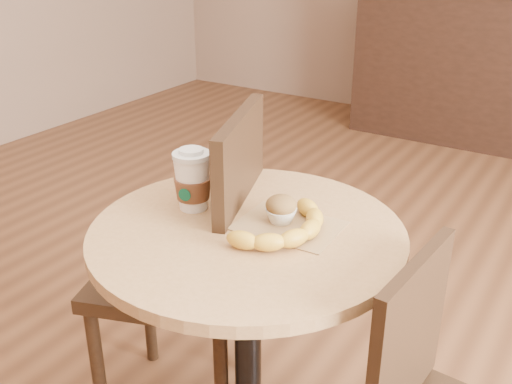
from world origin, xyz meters
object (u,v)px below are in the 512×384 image
at_px(chair_left, 198,262).
at_px(coffee_cup, 193,182).
at_px(banana, 288,226).
at_px(cafe_table, 248,298).
at_px(muffin, 281,209).

height_order(chair_left, coffee_cup, chair_left).
bearing_deg(coffee_cup, banana, -11.77).
distance_m(cafe_table, banana, 0.24).
distance_m(coffee_cup, banana, 0.28).
xyz_separation_m(cafe_table, chair_left, (-0.23, 0.09, -0.01)).
height_order(coffee_cup, banana, coffee_cup).
height_order(muffin, banana, muffin).
relative_size(chair_left, muffin, 12.73).
distance_m(cafe_table, coffee_cup, 0.32).
distance_m(cafe_table, chair_left, 0.25).
bearing_deg(muffin, chair_left, 174.98).
bearing_deg(muffin, coffee_cup, -168.47).
bearing_deg(cafe_table, chair_left, 157.55).
relative_size(coffee_cup, banana, 0.53).
bearing_deg(banana, cafe_table, -150.21).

